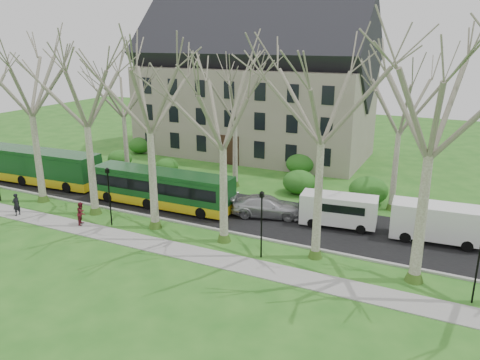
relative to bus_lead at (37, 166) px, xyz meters
name	(u,v)px	position (x,y,z in m)	size (l,w,h in m)	color
ground	(188,234)	(19.12, -4.02, -1.70)	(120.00, 120.00, 0.00)	#28671D
sidewalk	(168,248)	(19.12, -6.52, -1.67)	(70.00, 2.00, 0.06)	gray
road	(225,209)	(19.12, 1.48, -1.67)	(80.00, 8.00, 0.06)	black
curb	(199,226)	(19.12, -2.52, -1.63)	(80.00, 0.25, 0.14)	#A5A39E
building	(253,84)	(13.12, 19.98, 6.37)	(26.50, 12.20, 16.00)	gray
tree_row_verge	(187,136)	(19.12, -3.72, 5.30)	(49.00, 7.00, 14.00)	gray
tree_row_far	(240,123)	(17.79, 6.98, 4.30)	(33.00, 7.00, 12.00)	gray
lamp_row	(179,204)	(19.12, -5.02, 0.87)	(36.22, 0.22, 4.30)	black
hedges	(223,166)	(14.45, 9.98, -0.70)	(30.60, 8.60, 2.00)	#2C601B
bus_lead	(37,166)	(0.00, 0.00, 0.00)	(13.12, 2.73, 3.28)	#13451B
bus_follow	(162,188)	(14.21, -0.11, -0.12)	(12.16, 2.53, 3.04)	#13451B
sedan	(267,206)	(22.74, 1.54, -0.85)	(2.21, 5.44, 1.58)	#B4B5B9
van_a	(338,211)	(28.17, 1.97, -0.46)	(5.39, 1.96, 2.35)	white
van_b	(437,223)	(34.78, 2.25, -0.35)	(5.89, 2.14, 2.57)	white
pedestrian_a	(16,204)	(5.34, -6.79, -0.76)	(0.64, 0.42, 1.77)	black
pedestrian_b	(82,213)	(11.14, -5.92, -0.79)	(0.82, 0.64, 1.70)	maroon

